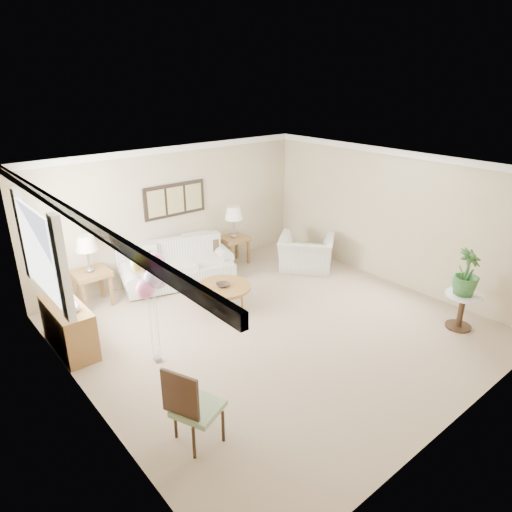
{
  "coord_description": "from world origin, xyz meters",
  "views": [
    {
      "loc": [
        -4.39,
        -4.81,
        3.88
      ],
      "look_at": [
        0.12,
        0.6,
        1.05
      ],
      "focal_mm": 32.0,
      "sensor_mm": 36.0,
      "label": 1
    }
  ],
  "objects_px": {
    "accent_chair": "(192,405)",
    "balloon_cluster": "(150,275)",
    "coffee_table": "(224,288)",
    "armchair": "(306,253)",
    "sofa": "(177,267)"
  },
  "relations": [
    {
      "from": "accent_chair",
      "to": "coffee_table",
      "type": "bearing_deg",
      "value": 47.54
    },
    {
      "from": "sofa",
      "to": "balloon_cluster",
      "type": "relative_size",
      "value": 1.52
    },
    {
      "from": "armchair",
      "to": "balloon_cluster",
      "type": "distance_m",
      "value": 4.29
    },
    {
      "from": "balloon_cluster",
      "to": "accent_chair",
      "type": "bearing_deg",
      "value": -105.04
    },
    {
      "from": "coffee_table",
      "to": "accent_chair",
      "type": "xyz_separation_m",
      "value": [
        -2.1,
        -2.3,
        0.08
      ]
    },
    {
      "from": "accent_chair",
      "to": "balloon_cluster",
      "type": "distance_m",
      "value": 1.92
    },
    {
      "from": "accent_chair",
      "to": "balloon_cluster",
      "type": "xyz_separation_m",
      "value": [
        0.45,
        1.66,
        0.86
      ]
    },
    {
      "from": "balloon_cluster",
      "to": "armchair",
      "type": "bearing_deg",
      "value": 13.82
    },
    {
      "from": "accent_chair",
      "to": "balloon_cluster",
      "type": "relative_size",
      "value": 0.6
    },
    {
      "from": "accent_chair",
      "to": "balloon_cluster",
      "type": "height_order",
      "value": "balloon_cluster"
    },
    {
      "from": "coffee_table",
      "to": "balloon_cluster",
      "type": "height_order",
      "value": "balloon_cluster"
    },
    {
      "from": "coffee_table",
      "to": "armchair",
      "type": "height_order",
      "value": "armchair"
    },
    {
      "from": "sofa",
      "to": "coffee_table",
      "type": "distance_m",
      "value": 1.51
    },
    {
      "from": "sofa",
      "to": "accent_chair",
      "type": "distance_m",
      "value": 4.32
    },
    {
      "from": "sofa",
      "to": "armchair",
      "type": "distance_m",
      "value": 2.7
    }
  ]
}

